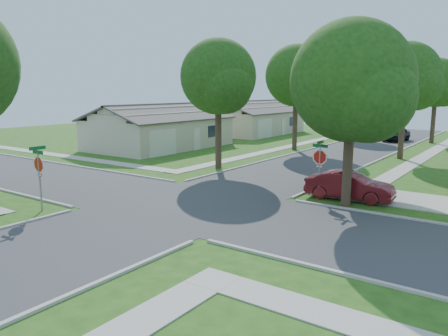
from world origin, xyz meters
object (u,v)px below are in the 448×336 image
stop_sign_ne (320,160)px  car_driveway (349,186)px  car_curb_east (396,134)px  house_nw_far (253,122)px  stop_sign_sw (39,167)px  tree_e_mid (406,80)px  tree_w_mid (297,79)px  tree_e_near (354,87)px  house_nw_near (160,132)px  tree_e_far (437,85)px  car_curb_west (383,127)px  tree_w_near (219,80)px  tree_w_far (347,90)px  tree_ne_corner (353,87)px

stop_sign_ne → car_driveway: bearing=31.6°
car_curb_east → house_nw_far: bearing=-167.3°
stop_sign_sw → tree_e_mid: 27.71m
tree_w_mid → tree_e_near: bearing=-52.0°
tree_w_mid → house_nw_near: (-11.35, -6.01, -4.97)m
stop_sign_sw → house_nw_near: house_nw_near is taller
tree_e_far → house_nw_far: (-20.75, -2.01, -4.46)m
car_driveway → tree_e_near: bearing=15.1°
stop_sign_sw → tree_e_far: bearing=76.3°
tree_w_mid → car_curb_west: 24.05m
house_nw_near → car_curb_east: house_nw_near is taller
tree_e_near → tree_w_mid: size_ratio=0.87×
stop_sign_sw → car_driveway: size_ratio=0.69×
tree_e_near → car_curb_west: 36.51m
tree_w_near → tree_e_far: bearing=69.4°
house_nw_far → car_curb_east: house_nw_far is taller
stop_sign_sw → car_curb_west: bearing=88.2°
house_nw_near → car_curb_west: house_nw_near is taller
tree_w_mid → house_nw_near: tree_w_mid is taller
stop_sign_sw → house_nw_far: 38.40m
house_nw_far → car_driveway: bearing=-50.3°
tree_w_far → house_nw_near: size_ratio=0.59×
stop_sign_sw → house_nw_far: (-11.29, 36.70, -0.51)m
tree_e_far → car_curb_west: (-7.95, 10.28, -5.37)m
tree_w_far → house_nw_far: bearing=-170.0°
house_nw_far → car_curb_east: (17.19, 1.73, -0.76)m
tree_w_far → tree_ne_corner: 31.77m
tree_w_mid → car_curb_west: size_ratio=2.26×
car_curb_west → car_curb_east: bearing=115.3°
tree_ne_corner → house_nw_near: 25.15m
tree_e_far → tree_w_mid: bearing=-125.9°
tree_w_near → car_driveway: tree_w_near is taller
tree_e_far → house_nw_far: size_ratio=0.64×
tree_ne_corner → house_nw_near: bearing=154.2°
tree_w_near → car_curb_east: bearing=76.7°
tree_e_far → tree_w_near: (-9.40, -25.00, 0.14)m
house_nw_far → car_curb_west: (12.79, 12.29, -0.90)m
stop_sign_ne → tree_ne_corner: 3.96m
stop_sign_sw → car_driveway: bearing=43.6°
tree_w_near → house_nw_far: size_ratio=0.66×
stop_sign_sw → stop_sign_ne: same height
house_nw_near → car_curb_west: 31.97m
car_curb_west → stop_sign_sw: bearing=90.9°
tree_e_near → tree_w_near: 9.41m
stop_sign_ne → house_nw_near: (-20.69, 10.30, -0.51)m
house_nw_near → tree_e_mid: bearing=16.2°
tree_e_near → car_curb_west: (-7.95, 35.28, -5.03)m
stop_sign_sw → tree_w_mid: (0.06, 25.71, 4.46)m
tree_e_mid → tree_e_near: bearing=-90.0°
stop_sign_ne → tree_w_far: tree_w_far is taller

